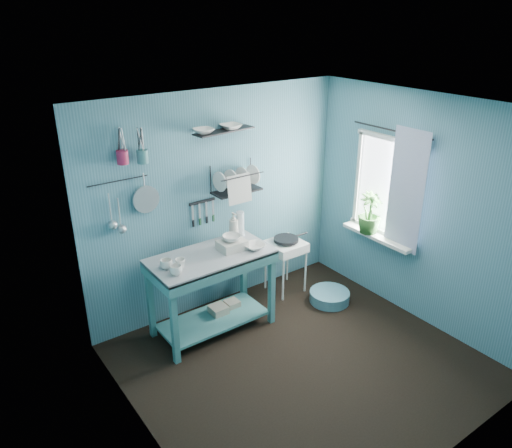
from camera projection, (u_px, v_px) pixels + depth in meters
floor at (302, 363)px, 4.96m from camera, size 3.20×3.20×0.00m
ceiling at (314, 110)px, 3.96m from camera, size 3.20×3.20×0.00m
wall_back at (218, 202)px, 5.57m from camera, size 3.20×0.00×3.20m
wall_front at (455, 332)px, 3.35m from camera, size 3.20×0.00×3.20m
wall_left at (140, 309)px, 3.60m from camera, size 0.00×3.00×3.00m
wall_right at (420, 211)px, 5.32m from camera, size 0.00×3.00×3.00m
work_counter at (212, 293)px, 5.32m from camera, size 1.39×0.89×0.91m
mug_left at (176, 270)px, 4.74m from camera, size 0.12×0.12×0.10m
mug_mid at (180, 263)px, 4.87m from camera, size 0.14×0.14×0.09m
mug_right at (166, 264)px, 4.85m from camera, size 0.17×0.17×0.10m
wash_tub at (232, 245)px, 5.23m from camera, size 0.28×0.22×0.10m
tub_bowl at (232, 238)px, 5.20m from camera, size 0.20×0.19×0.06m
soap_bottle at (234, 226)px, 5.45m from camera, size 0.11×0.12×0.30m
water_bottle at (240, 224)px, 5.52m from camera, size 0.09×0.09×0.28m
counter_bowl at (255, 246)px, 5.26m from camera, size 0.22×0.22×0.05m
hotplate_stand at (285, 266)px, 6.13m from camera, size 0.44×0.44×0.66m
frying_pan at (286, 239)px, 5.98m from camera, size 0.30×0.30×0.03m
knife_strip at (202, 202)px, 5.40m from camera, size 0.32×0.02×0.03m
dish_rack at (237, 178)px, 5.45m from camera, size 0.57×0.29×0.32m
upper_shelf at (224, 131)px, 5.19m from camera, size 0.72×0.25×0.01m
shelf_bowl_left at (204, 133)px, 5.05m from camera, size 0.22×0.22×0.05m
shelf_bowl_right at (231, 134)px, 5.26m from camera, size 0.22×0.22×0.05m
utensil_cup_magenta at (122, 157)px, 4.65m from camera, size 0.11×0.11×0.13m
utensil_cup_teal at (143, 157)px, 4.76m from camera, size 0.11×0.11×0.13m
colander at (146, 199)px, 4.97m from camera, size 0.28×0.03×0.28m
ladle_outer at (110, 208)px, 4.78m from camera, size 0.01×0.01×0.30m
ladle_inner at (119, 212)px, 4.85m from camera, size 0.01×0.01×0.30m
hook_rail at (118, 181)px, 4.75m from camera, size 0.60×0.01×0.01m
window_glass at (388, 187)px, 5.59m from camera, size 0.00×1.10×1.10m
windowsill at (377, 237)px, 5.78m from camera, size 0.16×0.95×0.04m
curtain at (406, 191)px, 5.31m from camera, size 0.00×1.35×1.35m
curtain_rod at (391, 130)px, 5.30m from camera, size 0.02×1.05×0.02m
potted_plant at (369, 213)px, 5.74m from camera, size 0.33×0.33×0.49m
storage_tin_large at (219, 315)px, 5.55m from camera, size 0.18×0.18×0.22m
storage_tin_small at (232, 308)px, 5.68m from camera, size 0.15×0.15×0.20m
floor_basin at (329, 296)px, 5.98m from camera, size 0.48×0.48×0.13m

